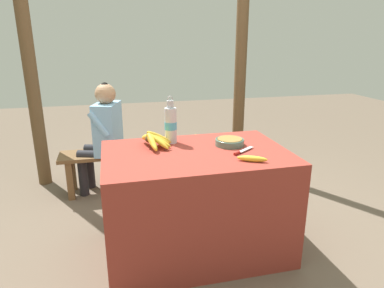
{
  "coord_description": "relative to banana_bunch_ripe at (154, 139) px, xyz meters",
  "views": [
    {
      "loc": [
        -0.55,
        -2.15,
        1.51
      ],
      "look_at": [
        -0.02,
        0.05,
        0.8
      ],
      "focal_mm": 32.0,
      "sensor_mm": 36.0,
      "label": 1
    }
  ],
  "objects": [
    {
      "name": "ground_plane",
      "position": [
        0.26,
        -0.16,
        -0.82
      ],
      "size": [
        12.0,
        12.0,
        0.0
      ],
      "primitive_type": "plane",
      "color": "brown"
    },
    {
      "name": "market_counter",
      "position": [
        0.26,
        -0.16,
        -0.44
      ],
      "size": [
        1.27,
        0.83,
        0.76
      ],
      "color": "maroon",
      "rests_on": "ground_plane"
    },
    {
      "name": "banana_bunch_ripe",
      "position": [
        0.0,
        0.0,
        0.0
      ],
      "size": [
        0.22,
        0.32,
        0.14
      ],
      "color": "#4C381E",
      "rests_on": "market_counter"
    },
    {
      "name": "serving_bowl",
      "position": [
        0.54,
        -0.07,
        -0.04
      ],
      "size": [
        0.21,
        0.21,
        0.05
      ],
      "color": "#4C6B5B",
      "rests_on": "market_counter"
    },
    {
      "name": "water_bottle",
      "position": [
        0.13,
        0.09,
        0.07
      ],
      "size": [
        0.09,
        0.09,
        0.35
      ],
      "color": "silver",
      "rests_on": "market_counter"
    },
    {
      "name": "loose_banana_front",
      "position": [
        0.56,
        -0.43,
        -0.04
      ],
      "size": [
        0.19,
        0.12,
        0.04
      ],
      "rotation": [
        0.0,
        0.0,
        -0.47
      ],
      "color": "gold",
      "rests_on": "market_counter"
    },
    {
      "name": "knife",
      "position": [
        0.55,
        -0.26,
        -0.05
      ],
      "size": [
        0.19,
        0.14,
        0.02
      ],
      "rotation": [
        0.0,
        0.0,
        0.62
      ],
      "color": "#BCBCC1",
      "rests_on": "market_counter"
    },
    {
      "name": "wooden_bench",
      "position": [
        0.07,
        1.02,
        -0.47
      ],
      "size": [
        1.77,
        0.32,
        0.41
      ],
      "color": "brown",
      "rests_on": "ground_plane"
    },
    {
      "name": "seated_vendor",
      "position": [
        -0.37,
        1.0,
        -0.19
      ],
      "size": [
        0.46,
        0.43,
        1.11
      ],
      "rotation": [
        0.0,
        0.0,
        2.84
      ],
      "color": "#232328",
      "rests_on": "ground_plane"
    },
    {
      "name": "banana_bunch_green",
      "position": [
        0.6,
        1.02,
        -0.34
      ],
      "size": [
        0.19,
        0.31,
        0.14
      ],
      "color": "#4C381E",
      "rests_on": "wooden_bench"
    },
    {
      "name": "support_post_near",
      "position": [
        -1.03,
        1.38,
        0.46
      ],
      "size": [
        0.13,
        0.13,
        2.58
      ],
      "color": "brown",
      "rests_on": "ground_plane"
    },
    {
      "name": "support_post_far",
      "position": [
        1.17,
        1.38,
        0.46
      ],
      "size": [
        0.13,
        0.13,
        2.58
      ],
      "color": "brown",
      "rests_on": "ground_plane"
    }
  ]
}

